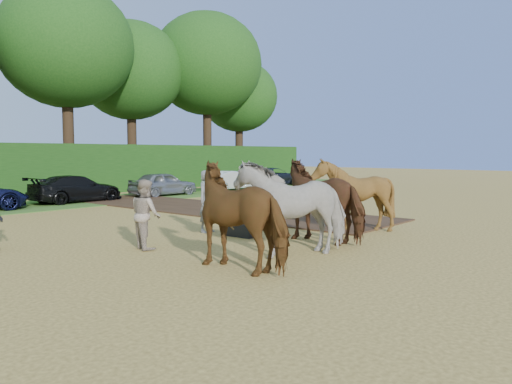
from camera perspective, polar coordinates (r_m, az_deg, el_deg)
ground at (r=16.62m, az=7.91°, el=-4.12°), size 120.00×120.00×0.00m
earth_strip at (r=22.19m, az=-5.39°, el=-1.86°), size 4.50×17.00×0.05m
grass_verge at (r=26.81m, az=-18.24°, el=-0.98°), size 50.00×5.00×0.03m
hedgerow at (r=30.64m, az=-22.71°, el=2.34°), size 46.00×1.60×3.00m
spectator_near at (r=13.18m, az=-12.48°, el=-2.48°), size 0.90×1.03×1.81m
plough_team at (r=13.36m, az=5.84°, el=-1.24°), size 7.58×5.70×2.32m
parked_cars at (r=27.72m, az=-15.34°, el=0.63°), size 35.82×3.09×1.39m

